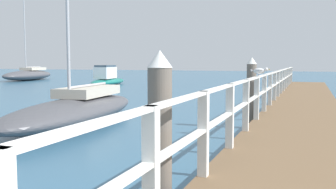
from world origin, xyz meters
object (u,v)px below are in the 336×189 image
Objects in this scene: boat_6 at (29,75)px; seagull_foreground at (259,71)px; boat_0 at (107,79)px; dock_piling_near at (160,140)px; dock_piling_far at (251,93)px; boat_1 at (77,109)px.

seagull_foreground is at bearing 130.33° from boat_6.
boat_0 is 12.95m from boat_6.
dock_piling_near is at bearing 112.44° from boat_0.
dock_piling_far is (0.00, 7.16, 0.00)m from dock_piling_near.
dock_piling_far is 5.46m from boat_1.
boat_1 is at bearing -168.63° from dock_piling_far.
dock_piling_near is at bearing -9.90° from seagull_foreground.
dock_piling_far is 0.33× the size of boat_0.
boat_1 is at bearing -98.65° from seagull_foreground.
boat_6 is at bearing 133.19° from dock_piling_near.
seagull_foreground is 0.06× the size of boat_1.
boat_6 is (-12.12, 4.57, 0.02)m from boat_0.
dock_piling_near is 8.11m from boat_1.
boat_1 reaches higher than boat_0.
boat_0 is 0.71× the size of boat_6.
dock_piling_far is at bearing -174.91° from boat_1.
dock_piling_near is 38.38m from boat_6.
dock_piling_far is 1.54m from seagull_foreground.
seagull_foreground is at bearing 120.89° from boat_0.
seagull_foreground is at bearing 86.19° from dock_piling_near.
boat_1 is (-5.32, -1.07, -0.59)m from dock_piling_far.
dock_piling_far is at bearing -169.74° from seagull_foreground.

